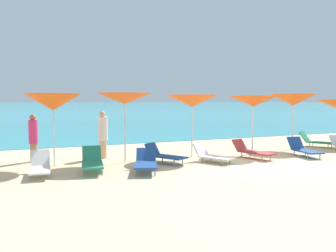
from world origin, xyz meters
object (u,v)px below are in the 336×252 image
(lounge_chair_1, at_px, (304,149))
(lounge_chair_7, at_px, (164,155))
(lounge_chair_2, at_px, (316,141))
(beachgoer_0, at_px, (103,134))
(lounge_chair_3, at_px, (252,151))
(umbrella_2, at_px, (53,102))
(umbrella_4, at_px, (192,101))
(umbrella_6, at_px, (293,100))
(lounge_chair_9, at_px, (146,162))
(lounge_chair_10, at_px, (92,161))
(umbrella_3, at_px, (125,99))
(umbrella_5, at_px, (253,101))
(lounge_chair_8, at_px, (212,155))
(beachgoer_1, at_px, (33,137))
(lounge_chair_11, at_px, (40,166))

(lounge_chair_1, relative_size, lounge_chair_7, 1.07)
(lounge_chair_2, bearing_deg, beachgoer_0, 150.39)
(lounge_chair_1, height_order, lounge_chair_3, lounge_chair_1)
(umbrella_2, xyz_separation_m, lounge_chair_3, (6.79, -1.38, -1.78))
(umbrella_4, relative_size, umbrella_6, 0.97)
(umbrella_2, distance_m, lounge_chair_9, 3.61)
(umbrella_2, height_order, lounge_chair_1, umbrella_2)
(lounge_chair_1, bearing_deg, lounge_chair_10, -171.51)
(umbrella_3, height_order, lounge_chair_9, umbrella_3)
(lounge_chair_2, bearing_deg, lounge_chair_7, 163.06)
(umbrella_5, xyz_separation_m, lounge_chair_9, (-5.25, -1.74, -1.79))
(umbrella_4, distance_m, umbrella_5, 2.70)
(umbrella_3, distance_m, lounge_chair_9, 2.60)
(lounge_chair_1, bearing_deg, umbrella_2, 179.78)
(lounge_chair_3, bearing_deg, lounge_chair_8, 170.38)
(umbrella_3, relative_size, lounge_chair_3, 1.39)
(umbrella_3, xyz_separation_m, lounge_chair_2, (9.24, 0.35, -1.91))
(lounge_chair_1, bearing_deg, lounge_chair_2, 46.41)
(umbrella_2, distance_m, umbrella_6, 10.09)
(umbrella_2, height_order, lounge_chair_3, umbrella_2)
(lounge_chair_8, bearing_deg, umbrella_5, -1.65)
(lounge_chair_8, distance_m, beachgoer_1, 6.21)
(lounge_chair_2, bearing_deg, umbrella_4, 157.70)
(umbrella_2, distance_m, lounge_chair_10, 2.43)
(umbrella_4, bearing_deg, lounge_chair_2, 2.35)
(umbrella_4, relative_size, beachgoer_0, 1.34)
(lounge_chair_2, xyz_separation_m, lounge_chair_11, (-12.06, -1.40, -0.01))
(umbrella_3, xyz_separation_m, lounge_chair_1, (6.60, -1.51, -1.90))
(lounge_chair_9, bearing_deg, lounge_chair_11, -172.71)
(lounge_chair_7, xyz_separation_m, beachgoer_1, (-3.98, 2.21, 0.58))
(umbrella_2, relative_size, umbrella_6, 0.97)
(beachgoer_0, bearing_deg, umbrella_5, -173.98)
(umbrella_6, distance_m, lounge_chair_8, 5.65)
(lounge_chair_3, xyz_separation_m, lounge_chair_7, (-3.36, 0.34, 0.01))
(umbrella_5, relative_size, beachgoer_0, 1.33)
(umbrella_5, height_order, beachgoer_0, umbrella_5)
(lounge_chair_1, distance_m, lounge_chair_10, 7.97)
(lounge_chair_3, bearing_deg, umbrella_3, 152.37)
(lounge_chair_3, distance_m, lounge_chair_11, 7.33)
(umbrella_3, bearing_deg, lounge_chair_1, -12.92)
(umbrella_2, relative_size, beachgoer_1, 1.42)
(lounge_chair_1, xyz_separation_m, lounge_chair_10, (-7.96, 0.38, 0.03))
(beachgoer_0, bearing_deg, lounge_chair_10, 86.93)
(umbrella_2, bearing_deg, beachgoer_0, 26.50)
(umbrella_5, distance_m, lounge_chair_11, 8.42)
(umbrella_2, bearing_deg, umbrella_4, -2.43)
(umbrella_5, height_order, lounge_chair_1, umbrella_5)
(lounge_chair_9, xyz_separation_m, lounge_chair_11, (-2.91, 0.74, -0.03))
(umbrella_6, relative_size, lounge_chair_1, 1.44)
(beachgoer_0, bearing_deg, umbrella_6, -167.70)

